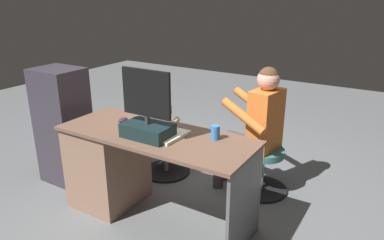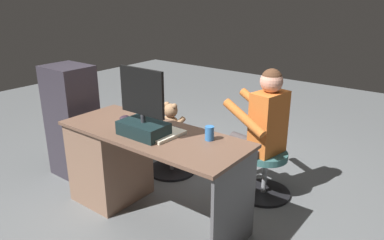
{
  "view_description": "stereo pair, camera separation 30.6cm",
  "coord_description": "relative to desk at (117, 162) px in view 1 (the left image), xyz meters",
  "views": [
    {
      "loc": [
        -1.6,
        2.43,
        1.79
      ],
      "look_at": [
        -0.09,
        -0.03,
        0.76
      ],
      "focal_mm": 34.22,
      "sensor_mm": 36.0,
      "label": 1
    },
    {
      "loc": [
        -1.85,
        2.26,
        1.79
      ],
      "look_at": [
        -0.09,
        -0.03,
        0.76
      ],
      "focal_mm": 34.22,
      "sensor_mm": 36.0,
      "label": 2
    }
  ],
  "objects": [
    {
      "name": "ground_plane",
      "position": [
        -0.42,
        -0.36,
        -0.4
      ],
      "size": [
        10.0,
        10.0,
        0.0
      ],
      "primitive_type": "plane",
      "color": "slate"
    },
    {
      "name": "visitor_chair",
      "position": [
        -0.98,
        -0.86,
        -0.16
      ],
      "size": [
        0.49,
        0.49,
        0.42
      ],
      "color": "black",
      "rests_on": "ground_plane"
    },
    {
      "name": "equipment_rack",
      "position": [
        0.74,
        -0.08,
        0.16
      ],
      "size": [
        0.44,
        0.36,
        1.12
      ],
      "primitive_type": "cube",
      "color": "#312D36",
      "rests_on": "ground_plane"
    },
    {
      "name": "office_chair_teddy",
      "position": [
        -0.01,
        -0.69,
        -0.16
      ],
      "size": [
        0.49,
        0.49,
        0.42
      ],
      "color": "black",
      "rests_on": "ground_plane"
    },
    {
      "name": "person",
      "position": [
        -0.9,
        -0.85,
        0.28
      ],
      "size": [
        0.58,
        0.54,
        1.18
      ],
      "color": "#CA6629",
      "rests_on": "ground_plane"
    },
    {
      "name": "desk",
      "position": [
        0.0,
        0.0,
        0.0
      ],
      "size": [
        1.57,
        0.61,
        0.75
      ],
      "color": "brown",
      "rests_on": "ground_plane"
    },
    {
      "name": "notebook_binder",
      "position": [
        -0.54,
        0.0,
        0.36
      ],
      "size": [
        0.23,
        0.31,
        0.02
      ],
      "primitive_type": "cube",
      "rotation": [
        0.0,
        0.0,
        -0.05
      ],
      "color": "beige",
      "rests_on": "desk"
    },
    {
      "name": "cup",
      "position": [
        -0.86,
        -0.14,
        0.4
      ],
      "size": [
        0.07,
        0.07,
        0.11
      ],
      "primitive_type": "cylinder",
      "color": "#3372BF",
      "rests_on": "desk"
    },
    {
      "name": "monitor",
      "position": [
        -0.41,
        0.09,
        0.49
      ],
      "size": [
        0.41,
        0.23,
        0.51
      ],
      "color": "black",
      "rests_on": "desk"
    },
    {
      "name": "teddy_bear",
      "position": [
        -0.01,
        -0.7,
        0.16
      ],
      "size": [
        0.23,
        0.23,
        0.32
      ],
      "color": "#A17752",
      "rests_on": "office_chair_teddy"
    },
    {
      "name": "tv_remote",
      "position": [
        -0.22,
        0.0,
        0.36
      ],
      "size": [
        0.1,
        0.15,
        0.02
      ],
      "primitive_type": "cube",
      "rotation": [
        0.0,
        0.0,
        0.44
      ],
      "color": "black",
      "rests_on": "desk"
    },
    {
      "name": "keyboard",
      "position": [
        -0.36,
        -0.09,
        0.36
      ],
      "size": [
        0.42,
        0.14,
        0.02
      ],
      "primitive_type": "cube",
      "color": "black",
      "rests_on": "desk"
    },
    {
      "name": "computer_mouse",
      "position": [
        -0.04,
        -0.07,
        0.37
      ],
      "size": [
        0.06,
        0.1,
        0.04
      ],
      "primitive_type": "ellipsoid",
      "color": "#2D1F2C",
      "rests_on": "desk"
    }
  ]
}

